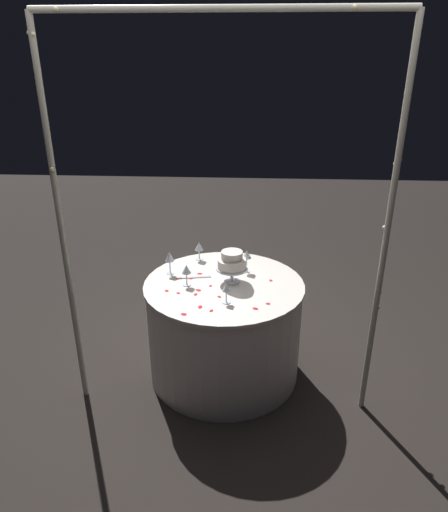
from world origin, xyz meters
TOP-DOWN VIEW (x-y plane):
  - ground_plane at (0.00, 0.00)m, footprint 12.00×12.00m
  - decorative_arch at (-0.00, 0.32)m, footprint 1.96×0.06m
  - main_table at (0.00, 0.00)m, footprint 1.11×1.11m
  - tiered_cake at (-0.05, -0.03)m, footprint 0.22×0.22m
  - wine_glass_0 at (0.25, 0.04)m, footprint 0.06×0.06m
  - wine_glass_1 at (-0.15, -0.21)m, footprint 0.07×0.07m
  - wine_glass_2 at (-0.03, 0.26)m, footprint 0.06×0.06m
  - wine_glass_3 at (0.21, -0.39)m, footprint 0.07×0.07m
  - wine_glass_4 at (0.40, -0.14)m, footprint 0.06×0.06m
  - cake_knife at (0.26, -0.07)m, footprint 0.29×0.07m
  - rose_petal_0 at (0.16, 0.12)m, footprint 0.05×0.04m
  - rose_petal_1 at (0.33, -0.05)m, footprint 0.04×0.04m
  - rose_petal_2 at (-0.30, 0.27)m, footprint 0.03×0.03m
  - rose_petal_3 at (-0.22, 0.34)m, footprint 0.04×0.04m
  - rose_petal_4 at (0.38, 0.14)m, footprint 0.04×0.04m
  - rose_petal_5 at (0.29, 0.16)m, footprint 0.03×0.03m
  - rose_petal_6 at (0.09, 0.05)m, footprint 0.03×0.03m
  - rose_petal_7 at (0.06, 0.38)m, footprint 0.03×0.04m
  - rose_petal_8 at (-0.32, -0.06)m, footprint 0.04×0.04m
  - rose_petal_9 at (0.18, -0.14)m, footprint 0.04×0.03m
  - rose_petal_10 at (0.13, 0.34)m, footprint 0.03×0.04m
  - rose_petal_11 at (-0.04, -0.33)m, footprint 0.02×0.03m
  - rose_petal_12 at (0.24, -0.06)m, footprint 0.03×0.02m
  - rose_petal_13 at (0.02, 0.20)m, footprint 0.04×0.03m
  - rose_petal_14 at (0.18, 0.17)m, footprint 0.02×0.03m
  - rose_petal_15 at (0.22, 0.43)m, footprint 0.05×0.04m

SIDE VIEW (x-z plane):
  - ground_plane at x=0.00m, z-range 0.00..0.00m
  - main_table at x=0.00m, z-range 0.00..0.74m
  - rose_petal_0 at x=0.16m, z-range 0.74..0.74m
  - rose_petal_1 at x=0.33m, z-range 0.74..0.74m
  - rose_petal_2 at x=-0.30m, z-range 0.74..0.74m
  - rose_petal_3 at x=-0.22m, z-range 0.74..0.74m
  - rose_petal_4 at x=0.38m, z-range 0.74..0.74m
  - rose_petal_5 at x=0.29m, z-range 0.74..0.74m
  - rose_petal_6 at x=0.09m, z-range 0.74..0.74m
  - rose_petal_7 at x=0.06m, z-range 0.74..0.74m
  - rose_petal_8 at x=-0.32m, z-range 0.74..0.74m
  - rose_petal_9 at x=0.18m, z-range 0.74..0.74m
  - rose_petal_10 at x=0.13m, z-range 0.74..0.74m
  - rose_petal_11 at x=-0.04m, z-range 0.74..0.74m
  - rose_petal_12 at x=0.24m, z-range 0.74..0.74m
  - rose_petal_13 at x=0.02m, z-range 0.74..0.74m
  - rose_petal_14 at x=0.18m, z-range 0.74..0.74m
  - rose_petal_15 at x=0.22m, z-range 0.74..0.74m
  - cake_knife at x=0.26m, z-range 0.73..0.75m
  - wine_glass_2 at x=-0.03m, z-range 0.76..0.90m
  - wine_glass_3 at x=0.21m, z-range 0.77..0.91m
  - wine_glass_0 at x=0.25m, z-range 0.77..0.92m
  - wine_glass_1 at x=-0.15m, z-range 0.78..0.94m
  - wine_glass_4 at x=0.40m, z-range 0.78..0.95m
  - tiered_cake at x=-0.05m, z-range 0.77..1.00m
  - decorative_arch at x=0.00m, z-range 0.34..2.74m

